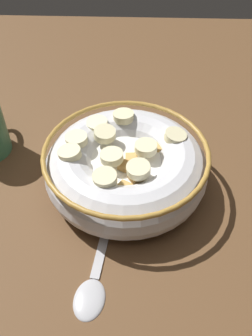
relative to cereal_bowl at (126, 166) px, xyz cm
name	(u,v)px	position (x,y,z in cm)	size (l,w,h in cm)	color
ground_plane	(126,189)	(-0.02, -0.03, -4.32)	(100.59, 100.59, 2.00)	brown
cereal_bowl	(126,166)	(0.00, 0.00, 0.00)	(19.84, 19.84, 6.76)	silver
spoon	(95,276)	(-13.05, 2.73, -2.98)	(16.92, 4.24, 0.80)	#B7B7BC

